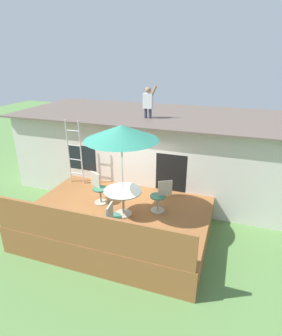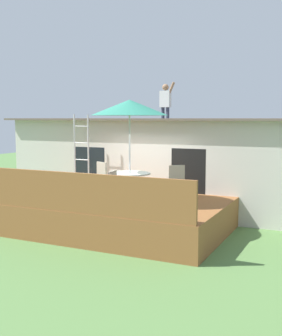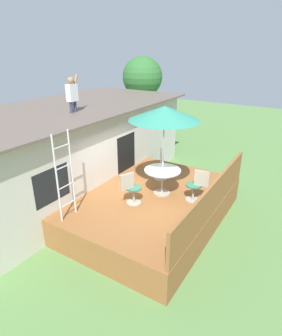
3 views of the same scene
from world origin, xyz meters
name	(u,v)px [view 3 (image 3 of 3)]	position (x,y,z in m)	size (l,w,h in m)	color
ground_plane	(149,218)	(0.00, 0.00, 0.00)	(40.00, 40.00, 0.00)	#567F42
house	(60,151)	(0.00, 3.60, 1.45)	(10.50, 4.50, 2.89)	beige
deck	(149,206)	(0.00, 0.00, 0.40)	(5.13, 3.82, 0.80)	brown
deck_railing	(213,197)	(0.00, -1.86, 1.25)	(5.03, 0.08, 0.90)	brown
patio_table	(162,175)	(0.25, -0.27, 1.39)	(1.04, 1.04, 0.74)	#A59E8C
patio_umbrella	(164,113)	(0.25, -0.27, 3.15)	(1.90, 1.90, 2.54)	silver
step_ladder	(65,176)	(-2.07, 1.14, 1.90)	(0.52, 0.04, 2.20)	silver
person_figure	(72,92)	(-0.01, 2.73, 3.49)	(0.47, 0.20, 1.11)	#33384C
patio_chair_left	(131,189)	(-0.71, 0.15, 1.26)	(0.60, 0.44, 0.92)	#A59E8C
patio_chair_right	(161,165)	(1.16, 0.27, 1.26)	(0.57, 0.44, 0.92)	#A59E8C
patio_chair_near	(196,186)	(0.37, -1.26, 1.26)	(0.44, 0.62, 0.92)	#A59E8C
backyard_tree	(142,78)	(7.06, 4.64, 3.22)	(2.11, 2.11, 4.34)	brown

